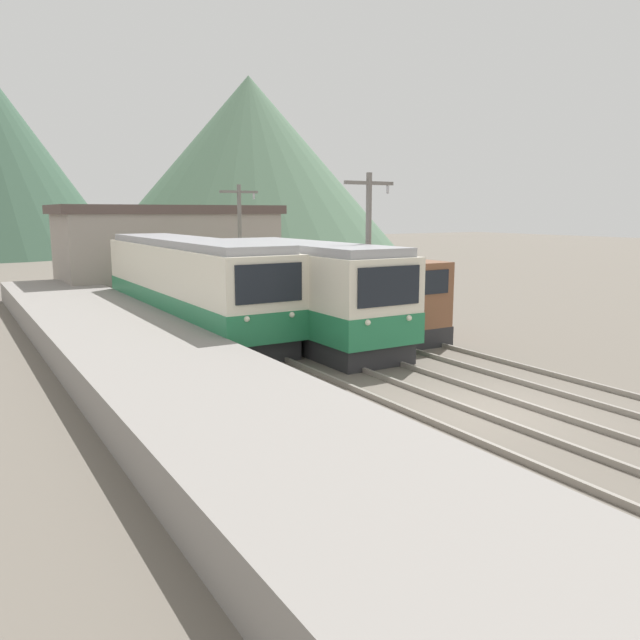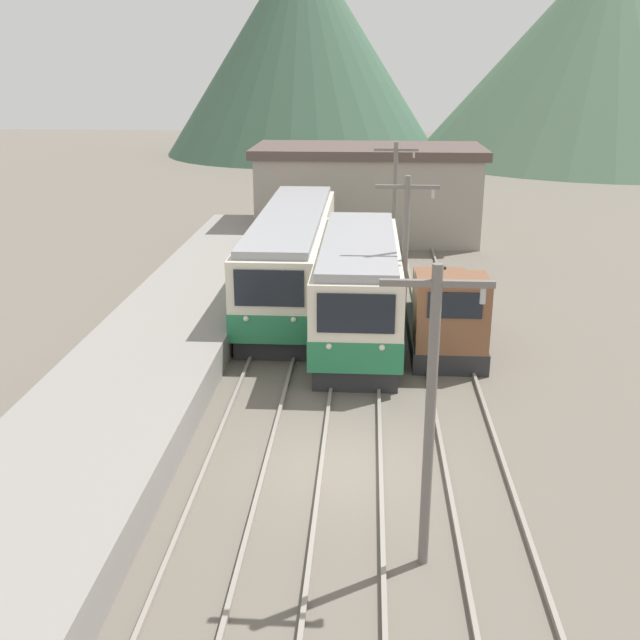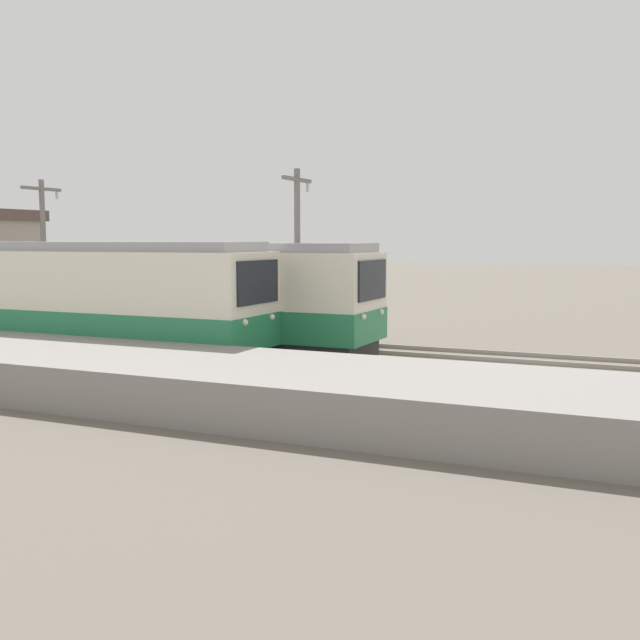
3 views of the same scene
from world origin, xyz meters
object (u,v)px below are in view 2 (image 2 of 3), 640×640
at_px(catenary_mast_far, 395,202).
at_px(catenary_mast_near, 431,408).
at_px(shunting_locomotive, 445,315).
at_px(commuter_train_center, 358,293).
at_px(catenary_mast_mid, 405,261).
at_px(commuter_train_left, 292,260).

bearing_deg(catenary_mast_far, catenary_mast_near, -90.00).
xyz_separation_m(shunting_locomotive, catenary_mast_far, (-1.49, 9.98, 2.13)).
bearing_deg(catenary_mast_near, commuter_train_center, 96.72).
relative_size(catenary_mast_near, catenary_mast_mid, 1.00).
xyz_separation_m(commuter_train_center, catenary_mast_mid, (1.51, -1.85, 1.64)).
bearing_deg(shunting_locomotive, commuter_train_center, 163.55).
height_order(commuter_train_left, catenary_mast_near, catenary_mast_near).
relative_size(commuter_train_center, catenary_mast_mid, 1.68).
bearing_deg(commuter_train_left, commuter_train_center, -57.90).
height_order(shunting_locomotive, catenary_mast_mid, catenary_mast_mid).
distance_m(commuter_train_left, commuter_train_center, 5.27).
xyz_separation_m(catenary_mast_near, catenary_mast_far, (0.00, 21.89, 0.00)).
xyz_separation_m(catenary_mast_mid, catenary_mast_far, (0.00, 10.95, 0.00)).
height_order(shunting_locomotive, catenary_mast_far, catenary_mast_far).
distance_m(shunting_locomotive, catenary_mast_mid, 2.78).
bearing_deg(shunting_locomotive, catenary_mast_near, -97.14).
distance_m(commuter_train_center, catenary_mast_near, 12.99).
bearing_deg(commuter_train_left, catenary_mast_far, 47.07).
height_order(commuter_train_center, catenary_mast_near, catenary_mast_near).
relative_size(shunting_locomotive, catenary_mast_mid, 0.93).
bearing_deg(commuter_train_center, catenary_mast_far, 80.58).
distance_m(catenary_mast_near, catenary_mast_mid, 10.95).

